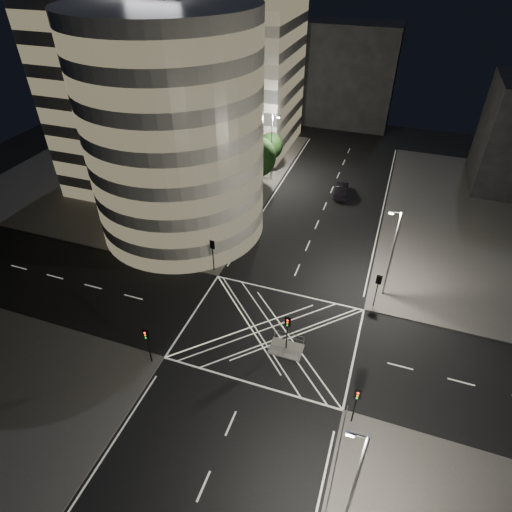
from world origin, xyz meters
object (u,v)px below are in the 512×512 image
at_px(traffic_signal_nr, 356,400).
at_px(sedan, 341,190).
at_px(street_lamp_left_far, 272,146).
at_px(street_lamp_left_near, 225,205).
at_px(traffic_signal_fl, 213,250).
at_px(traffic_signal_island, 287,327).
at_px(central_island, 286,349).
at_px(traffic_signal_nl, 147,340).
at_px(street_lamp_right_far, 392,252).
at_px(traffic_signal_fr, 378,285).
at_px(street_lamp_right_near, 355,480).

bearing_deg(traffic_signal_nr, sedan, 101.57).
bearing_deg(street_lamp_left_far, street_lamp_left_near, -90.00).
xyz_separation_m(traffic_signal_fl, traffic_signal_island, (10.80, -8.30, 0.00)).
xyz_separation_m(central_island, traffic_signal_nl, (-10.80, -5.30, 2.84)).
bearing_deg(street_lamp_left_near, traffic_signal_nl, -88.06).
bearing_deg(sedan, street_lamp_right_far, 107.85).
distance_m(traffic_signal_nr, street_lamp_left_far, 41.15).
relative_size(central_island, street_lamp_right_far, 0.30).
bearing_deg(traffic_signal_fr, street_lamp_right_far, 73.89).
xyz_separation_m(traffic_signal_fl, traffic_signal_fr, (17.60, 0.00, 0.00)).
distance_m(central_island, traffic_signal_fr, 11.10).
relative_size(traffic_signal_fr, street_lamp_left_near, 0.40).
xyz_separation_m(central_island, traffic_signal_fr, (6.80, 8.30, 2.84)).
height_order(street_lamp_left_far, street_lamp_right_far, same).
relative_size(traffic_signal_nl, street_lamp_right_near, 0.40).
relative_size(street_lamp_left_far, street_lamp_right_far, 1.00).
height_order(traffic_signal_nl, street_lamp_left_near, street_lamp_left_near).
relative_size(traffic_signal_nl, street_lamp_left_near, 0.40).
bearing_deg(central_island, traffic_signal_fl, 142.46).
bearing_deg(street_lamp_left_far, central_island, -70.05).
distance_m(street_lamp_left_near, sedan, 20.64).
height_order(street_lamp_left_far, sedan, street_lamp_left_far).
height_order(street_lamp_left_near, street_lamp_right_far, same).
bearing_deg(central_island, traffic_signal_nl, -153.86).
height_order(central_island, traffic_signal_nr, traffic_signal_nr).
bearing_deg(street_lamp_right_far, traffic_signal_nl, -139.09).
xyz_separation_m(traffic_signal_nl, traffic_signal_island, (10.80, 5.30, 0.00)).
relative_size(central_island, street_lamp_right_near, 0.30).
height_order(central_island, traffic_signal_nl, traffic_signal_nl).
relative_size(central_island, traffic_signal_fl, 0.75).
distance_m(traffic_signal_nr, sedan, 36.45).
bearing_deg(sedan, traffic_signal_island, 87.01).
relative_size(street_lamp_right_near, sedan, 2.04).
xyz_separation_m(traffic_signal_fr, street_lamp_right_near, (0.64, -20.80, 2.63)).
relative_size(traffic_signal_fr, traffic_signal_island, 1.00).
relative_size(traffic_signal_nl, sedan, 0.82).
xyz_separation_m(central_island, traffic_signal_fl, (-10.80, 8.30, 2.84)).
distance_m(street_lamp_left_near, street_lamp_right_far, 19.11).
xyz_separation_m(traffic_signal_island, sedan, (-0.50, 30.35, -2.11)).
relative_size(traffic_signal_fr, street_lamp_right_far, 0.40).
distance_m(central_island, sedan, 30.36).
bearing_deg(sedan, street_lamp_right_near, 96.55).
relative_size(traffic_signal_fr, traffic_signal_nr, 1.00).
bearing_deg(traffic_signal_fl, traffic_signal_nr, -37.69).
xyz_separation_m(traffic_signal_fr, traffic_signal_nr, (0.00, -13.60, 0.00)).
bearing_deg(traffic_signal_island, sedan, 90.94).
bearing_deg(traffic_signal_nr, traffic_signal_nl, 180.00).
bearing_deg(sedan, street_lamp_left_far, -9.95).
bearing_deg(traffic_signal_nr, street_lamp_right_far, 87.70).
xyz_separation_m(traffic_signal_nr, street_lamp_left_near, (-18.24, 18.80, 2.63)).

